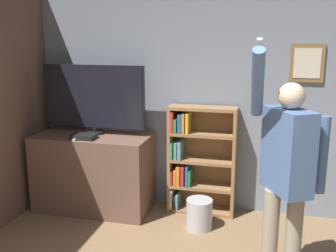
{
  "coord_description": "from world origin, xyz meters",
  "views": [
    {
      "loc": [
        0.49,
        -1.66,
        2.03
      ],
      "look_at": [
        -0.38,
        1.84,
        1.21
      ],
      "focal_mm": 42.0,
      "sensor_mm": 36.0,
      "label": 1
    }
  ],
  "objects_px": {
    "bookshelf": "(197,159)",
    "person": "(286,169)",
    "game_console": "(84,137)",
    "waste_bin": "(199,214)",
    "television": "(94,99)"
  },
  "relations": [
    {
      "from": "television",
      "to": "person",
      "type": "relative_size",
      "value": 0.61
    },
    {
      "from": "television",
      "to": "waste_bin",
      "type": "xyz_separation_m",
      "value": [
        1.32,
        -0.3,
        -1.17
      ]
    },
    {
      "from": "television",
      "to": "waste_bin",
      "type": "distance_m",
      "value": 1.78
    },
    {
      "from": "game_console",
      "to": "waste_bin",
      "type": "xyz_separation_m",
      "value": [
        1.34,
        -0.04,
        -0.77
      ]
    },
    {
      "from": "television",
      "to": "person",
      "type": "xyz_separation_m",
      "value": [
        2.12,
        -1.19,
        -0.29
      ]
    },
    {
      "from": "television",
      "to": "game_console",
      "type": "distance_m",
      "value": 0.47
    },
    {
      "from": "person",
      "to": "television",
      "type": "bearing_deg",
      "value": -148.45
    },
    {
      "from": "bookshelf",
      "to": "person",
      "type": "height_order",
      "value": "person"
    },
    {
      "from": "television",
      "to": "game_console",
      "type": "relative_size",
      "value": 4.52
    },
    {
      "from": "bookshelf",
      "to": "person",
      "type": "distance_m",
      "value": 1.67
    },
    {
      "from": "game_console",
      "to": "waste_bin",
      "type": "relative_size",
      "value": 0.83
    },
    {
      "from": "television",
      "to": "waste_bin",
      "type": "relative_size",
      "value": 3.77
    },
    {
      "from": "television",
      "to": "bookshelf",
      "type": "height_order",
      "value": "television"
    },
    {
      "from": "television",
      "to": "bookshelf",
      "type": "bearing_deg",
      "value": 6.74
    },
    {
      "from": "game_console",
      "to": "bookshelf",
      "type": "distance_m",
      "value": 1.32
    }
  ]
}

